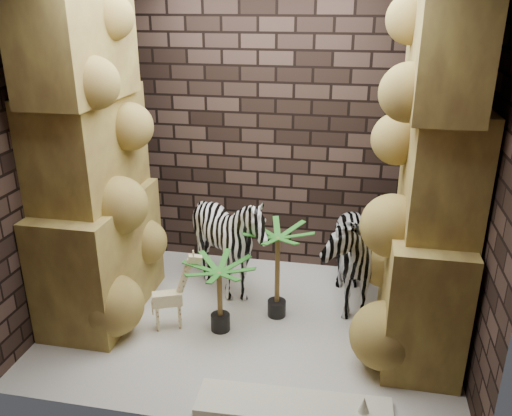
% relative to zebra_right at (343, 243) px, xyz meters
% --- Properties ---
extents(floor, '(3.50, 3.50, 0.00)m').
position_rel_zebra_right_xyz_m(floor, '(-0.76, -0.52, -0.64)').
color(floor, beige).
rests_on(floor, ground).
extents(wall_back, '(3.50, 0.00, 3.50)m').
position_rel_zebra_right_xyz_m(wall_back, '(-0.76, 0.73, 0.86)').
color(wall_back, black).
rests_on(wall_back, ground).
extents(wall_front, '(3.50, 0.00, 3.50)m').
position_rel_zebra_right_xyz_m(wall_front, '(-0.76, -1.77, 0.86)').
color(wall_front, black).
rests_on(wall_front, ground).
extents(wall_left, '(0.00, 3.00, 3.00)m').
position_rel_zebra_right_xyz_m(wall_left, '(-2.51, -0.52, 0.86)').
color(wall_left, black).
rests_on(wall_left, ground).
extents(wall_right, '(0.00, 3.00, 3.00)m').
position_rel_zebra_right_xyz_m(wall_right, '(0.99, -0.52, 0.86)').
color(wall_right, black).
rests_on(wall_right, ground).
extents(rock_pillar_left, '(0.68, 1.30, 3.00)m').
position_rel_zebra_right_xyz_m(rock_pillar_left, '(-2.16, -0.52, 0.86)').
color(rock_pillar_left, gold).
rests_on(rock_pillar_left, floor).
extents(rock_pillar_right, '(0.58, 1.25, 3.00)m').
position_rel_zebra_right_xyz_m(rock_pillar_right, '(0.66, -0.52, 0.86)').
color(rock_pillar_right, gold).
rests_on(rock_pillar_right, floor).
extents(zebra_right, '(0.78, 1.17, 1.27)m').
position_rel_zebra_right_xyz_m(zebra_right, '(0.00, 0.00, 0.00)').
color(zebra_right, white).
rests_on(zebra_right, floor).
extents(zebra_left, '(0.94, 1.15, 1.02)m').
position_rel_zebra_right_xyz_m(zebra_left, '(-1.07, -0.04, -0.13)').
color(zebra_left, white).
rests_on(zebra_left, floor).
extents(giraffe_toy, '(0.41, 0.27, 0.75)m').
position_rel_zebra_right_xyz_m(giraffe_toy, '(-1.46, -0.72, -0.26)').
color(giraffe_toy, '#FFEBAF').
rests_on(giraffe_toy, floor).
extents(palm_front, '(0.36, 0.36, 0.89)m').
position_rel_zebra_right_xyz_m(palm_front, '(-0.56, -0.34, -0.19)').
color(palm_front, '#186117').
rests_on(palm_front, floor).
extents(palm_back, '(0.36, 0.36, 0.67)m').
position_rel_zebra_right_xyz_m(palm_back, '(-1.01, -0.66, -0.30)').
color(palm_back, '#186117').
rests_on(palm_back, floor).
extents(surfboard, '(1.41, 0.40, 0.05)m').
position_rel_zebra_right_xyz_m(surfboard, '(-0.25, -1.51, -0.61)').
color(surfboard, '#E9E8C7').
rests_on(surfboard, floor).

